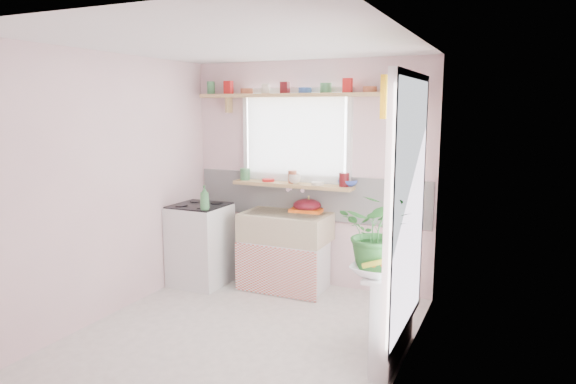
% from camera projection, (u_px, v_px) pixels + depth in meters
% --- Properties ---
extents(room, '(3.20, 3.20, 3.20)m').
position_uv_depth(room, '(345.00, 175.00, 4.77)').
color(room, white).
rests_on(room, ground).
extents(sink_unit, '(0.95, 0.65, 1.11)m').
position_uv_depth(sink_unit, '(285.00, 251.00, 5.64)').
color(sink_unit, white).
rests_on(sink_unit, ground).
extents(cooker, '(0.58, 0.58, 0.93)m').
position_uv_depth(cooker, '(200.00, 244.00, 5.81)').
color(cooker, white).
rests_on(cooker, ground).
extents(radiator_ledge, '(0.22, 0.95, 0.78)m').
position_uv_depth(radiator_ledge, '(393.00, 310.00, 4.08)').
color(radiator_ledge, white).
rests_on(radiator_ledge, ground).
extents(windowsill, '(1.40, 0.22, 0.04)m').
position_uv_depth(windowsill, '(292.00, 185.00, 5.70)').
color(windowsill, tan).
rests_on(windowsill, room).
extents(pine_shelf, '(2.52, 0.24, 0.04)m').
position_uv_depth(pine_shelf, '(305.00, 95.00, 5.46)').
color(pine_shelf, tan).
rests_on(pine_shelf, room).
extents(shelf_crockery, '(2.47, 0.11, 0.12)m').
position_uv_depth(shelf_crockery, '(305.00, 88.00, 5.45)').
color(shelf_crockery, '#3F7F4C').
rests_on(shelf_crockery, pine_shelf).
extents(sill_crockery, '(1.35, 0.11, 0.12)m').
position_uv_depth(sill_crockery, '(292.00, 178.00, 5.68)').
color(sill_crockery, '#3F7F4C').
rests_on(sill_crockery, windowsill).
extents(dish_tray, '(0.38, 0.30, 0.04)m').
position_uv_depth(dish_tray, '(307.00, 210.00, 5.69)').
color(dish_tray, orange).
rests_on(dish_tray, sink_unit).
extents(colander, '(0.34, 0.34, 0.14)m').
position_uv_depth(colander, '(307.00, 205.00, 5.68)').
color(colander, '#5E101B').
rests_on(colander, sink_unit).
extents(jade_plant, '(0.56, 0.49, 0.60)m').
position_uv_depth(jade_plant, '(378.00, 232.00, 3.82)').
color(jade_plant, '#286529').
rests_on(jade_plant, radiator_ledge).
extents(fruit_bowl, '(0.36, 0.36, 0.08)m').
position_uv_depth(fruit_bowl, '(373.00, 270.00, 3.75)').
color(fruit_bowl, white).
rests_on(fruit_bowl, radiator_ledge).
extents(herb_pot, '(0.11, 0.09, 0.19)m').
position_uv_depth(herb_pot, '(390.00, 265.00, 3.70)').
color(herb_pot, '#2B6D31').
rests_on(herb_pot, radiator_ledge).
extents(soap_bottle_sink, '(0.09, 0.09, 0.18)m').
position_uv_depth(soap_bottle_sink, '(309.00, 204.00, 5.67)').
color(soap_bottle_sink, '#E5D765').
rests_on(soap_bottle_sink, sink_unit).
extents(sill_cup, '(0.14, 0.14, 0.10)m').
position_uv_depth(sill_cup, '(295.00, 179.00, 5.66)').
color(sill_cup, beige).
rests_on(sill_cup, windowsill).
extents(sill_bowl, '(0.24, 0.24, 0.07)m').
position_uv_depth(sill_bowl, '(348.00, 183.00, 5.49)').
color(sill_bowl, '#344AAC').
rests_on(sill_bowl, windowsill).
extents(shelf_vase, '(0.16, 0.16, 0.15)m').
position_uv_depth(shelf_vase, '(404.00, 84.00, 4.96)').
color(shelf_vase, '#AB4634').
rests_on(shelf_vase, pine_shelf).
extents(cooker_bottle, '(0.13, 0.13, 0.26)m').
position_uv_depth(cooker_bottle, '(205.00, 198.00, 5.42)').
color(cooker_bottle, '#42844B').
rests_on(cooker_bottle, cooker).
extents(fruit, '(0.20, 0.14, 0.10)m').
position_uv_depth(fruit, '(374.00, 262.00, 3.75)').
color(fruit, '#E25C13').
rests_on(fruit, fruit_bowl).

